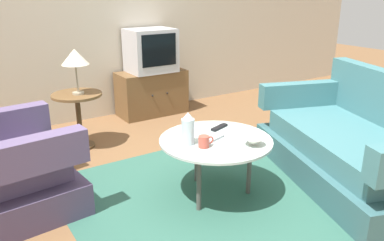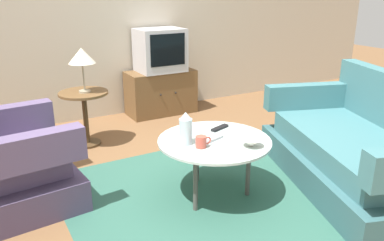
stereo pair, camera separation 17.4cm
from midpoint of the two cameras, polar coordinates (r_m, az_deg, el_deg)
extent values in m
plane|color=brown|center=(3.17, -0.69, -10.46)|extent=(16.00, 16.00, 0.00)
cube|color=#BCB29E|center=(4.88, -16.05, 15.88)|extent=(9.00, 0.12, 2.70)
cube|color=#2D5B4C|center=(3.16, 1.71, -10.57)|extent=(2.21, 1.97, 0.00)
cube|color=#4B3E5C|center=(3.23, -25.90, -9.53)|extent=(0.93, 0.97, 0.24)
cube|color=#5B4C70|center=(3.14, -26.45, -6.14)|extent=(0.76, 0.68, 0.18)
cube|color=#5B4C70|center=(2.72, -25.29, -5.00)|extent=(0.86, 0.22, 0.23)
cube|color=#325C60|center=(3.54, 20.38, -6.24)|extent=(1.44, 1.94, 0.24)
cube|color=#3D7075|center=(3.46, 20.78, -3.08)|extent=(1.21, 1.63, 0.18)
cube|color=#3D7075|center=(4.04, 14.84, 3.73)|extent=(0.92, 0.43, 0.24)
cylinder|color=#B2C6C1|center=(2.96, 1.80, -2.90)|extent=(0.86, 0.86, 0.02)
cylinder|color=#4C4742|center=(3.25, -0.87, -5.22)|extent=(0.04, 0.04, 0.45)
cylinder|color=#4C4742|center=(2.85, -0.76, -8.99)|extent=(0.04, 0.04, 0.45)
cylinder|color=#4C4742|center=(3.08, 6.71, -6.80)|extent=(0.04, 0.04, 0.45)
cylinder|color=brown|center=(4.02, -17.60, 3.57)|extent=(0.49, 0.49, 0.02)
cylinder|color=#47311C|center=(4.10, -17.22, -0.21)|extent=(0.05, 0.05, 0.54)
cylinder|color=#47311C|center=(4.19, -16.88, -3.52)|extent=(0.27, 0.27, 0.02)
cube|color=brown|center=(5.00, -6.84, 4.02)|extent=(0.85, 0.40, 0.55)
sphere|color=black|center=(4.76, -6.80, 3.60)|extent=(0.02, 0.02, 0.02)
sphere|color=black|center=(4.85, -4.64, 3.97)|extent=(0.02, 0.02, 0.02)
cube|color=#B7B7BC|center=(4.89, -7.06, 10.06)|extent=(0.56, 0.43, 0.52)
cube|color=black|center=(4.69, -5.86, 10.11)|extent=(0.45, 0.01, 0.37)
cylinder|color=#9E937A|center=(3.99, -17.39, 3.82)|extent=(0.11, 0.11, 0.02)
cylinder|color=#9E937A|center=(3.96, -17.59, 5.83)|extent=(0.02, 0.02, 0.27)
cone|color=beige|center=(3.92, -17.90, 8.79)|extent=(0.26, 0.26, 0.15)
cylinder|color=silver|center=(2.84, -2.35, -1.64)|extent=(0.10, 0.10, 0.19)
cone|color=silver|center=(2.79, -2.38, 0.69)|extent=(0.09, 0.09, 0.05)
cylinder|color=#B74C3D|center=(2.79, -0.06, -3.10)|extent=(0.08, 0.08, 0.08)
torus|color=#B74C3D|center=(2.82, 0.87, -2.88)|extent=(0.06, 0.01, 0.06)
cone|color=silver|center=(2.86, 7.20, -3.04)|extent=(0.15, 0.15, 0.06)
cube|color=black|center=(3.17, 2.42, -1.01)|extent=(0.18, 0.10, 0.02)
cube|color=#B2B2B7|center=(2.95, 1.72, -2.56)|extent=(0.18, 0.10, 0.02)
camera|label=1|loc=(0.09, -91.61, -0.56)|focal=36.73mm
camera|label=2|loc=(0.09, 88.39, 0.56)|focal=36.73mm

